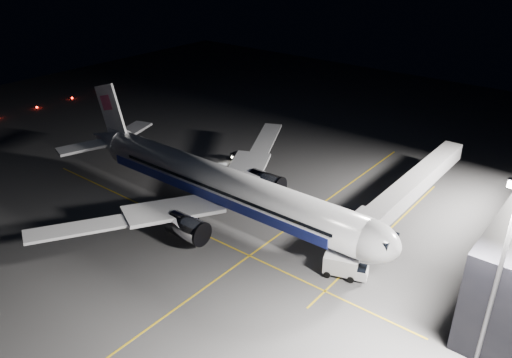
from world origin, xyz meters
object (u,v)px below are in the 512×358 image
Objects in this scene: airliner at (218,184)px; safety_cone_a at (275,204)px; floodlight_mast_south at (502,263)px; service_truck at (345,266)px; baggage_tug at (237,157)px; safety_cone_c at (267,178)px; jet_bridge at (410,188)px; safety_cone_b at (270,215)px.

airliner reaches higher than safety_cone_a.
service_truck is at bearing 166.70° from floodlight_mast_south.
floodlight_mast_south is at bearing -9.32° from baggage_tug.
jet_bridge is at bearing 9.43° from safety_cone_c.
airliner is at bearing -141.96° from jet_bridge.
airliner is 29.31m from jet_bridge.
safety_cone_c reaches higher than safety_cone_b.
safety_cone_b is (18.02, -13.03, -0.50)m from baggage_tug.
airliner is at bearing -42.69° from baggage_tug.
floodlight_mast_south is 33.99× the size of safety_cone_c.
safety_cone_a is 9.58m from safety_cone_c.
airliner reaches higher than service_truck.
baggage_tug is 4.08× the size of safety_cone_a.
safety_cone_a is 3.67m from safety_cone_b.
safety_cone_c is at bearing 135.82° from safety_cone_a.
jet_bridge is 56.49× the size of safety_cone_c.
service_truck is 10.00× the size of safety_cone_b.
safety_cone_c is at bearing -2.97° from baggage_tug.
baggage_tug is 4.55× the size of safety_cone_c.
safety_cone_c is (-24.43, -4.06, -4.28)m from jet_bridge.
baggage_tug is 10.07m from safety_cone_c.
safety_cone_c is at bearing 95.53° from airliner.
airliner is 10.30× the size of service_truck.
floodlight_mast_south is at bearing -20.56° from safety_cone_a.
safety_cone_a is (5.51, 7.32, -4.82)m from airliner.
jet_bridge is at bearing 16.30° from baggage_tug.
airliner reaches higher than baggage_tug.
service_truck is at bearing -89.12° from jet_bridge.
jet_bridge is 50.59× the size of safety_cone_a.
airliner is 9.47m from safety_cone_b.
baggage_tug is at bearing 156.11° from floodlight_mast_south.
safety_cone_b is at bearing -138.70° from jet_bridge.
service_truck reaches higher than safety_cone_a.
baggage_tug is (-52.02, 23.05, -11.57)m from floodlight_mast_south.
floodlight_mast_south is (18.00, -24.07, 7.79)m from jet_bridge.
jet_bridge reaches higher than safety_cone_c.
airliner is at bearing -150.52° from safety_cone_b.
safety_cone_a is at bearing 53.03° from airliner.
baggage_tug is (-10.95, 17.03, -4.37)m from airliner.
jet_bridge is (23.08, 18.06, -0.58)m from airliner.
floodlight_mast_south is 37.44m from safety_cone_b.
service_truck reaches higher than safety_cone_c.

